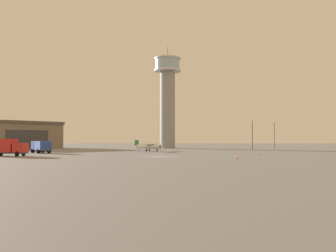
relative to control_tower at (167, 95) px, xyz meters
name	(u,v)px	position (x,y,z in m)	size (l,w,h in m)	color
ground_plane	(158,156)	(-1.16, -56.60, -18.82)	(400.00, 400.00, 0.00)	slate
control_tower	(167,95)	(0.00, 0.00, 0.00)	(9.43, 9.43, 35.88)	gray
hangar	(16,135)	(-52.51, -1.64, -14.21)	(33.17, 32.99, 9.17)	#7A6B56
airplane_white	(148,146)	(-4.77, -30.19, -17.45)	(7.76, 9.90, 2.93)	white
truck_box_blue	(41,146)	(-28.33, -41.99, -17.23)	(5.70, 6.02, 2.72)	#38383D
truck_box_red	(7,147)	(-29.57, -55.63, -17.06)	(7.26, 3.76, 3.23)	#38383D
light_post_west	(252,132)	(25.80, -16.41, -13.51)	(0.44, 0.44, 8.94)	#38383D
light_post_east	(274,132)	(35.19, -7.42, -13.35)	(0.44, 0.44, 9.26)	#38383D
traffic_cone_near_left	(258,153)	(19.49, -47.47, -18.49)	(0.36, 0.36, 0.66)	black
traffic_cone_near_right	(237,156)	(12.05, -62.56, -18.46)	(0.36, 0.36, 0.72)	black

